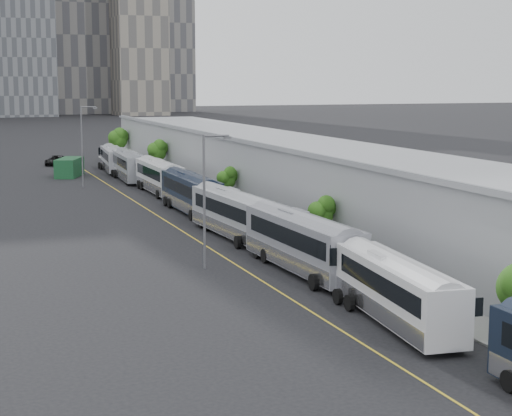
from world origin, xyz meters
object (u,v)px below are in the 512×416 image
bus_7 (130,168)px  bus_8 (113,161)px  suv (56,160)px  bus_5 (191,196)px  shipping_container (69,167)px  bus_3 (303,247)px  bus_2 (397,296)px  street_lamp_far (83,141)px  bus_4 (234,217)px  street_lamp_near (207,192)px  bus_6 (159,179)px

bus_7 → bus_8: bus_7 is taller
bus_7 → suv: (-6.43, 23.66, -0.86)m
bus_5 → shipping_container: (-6.86, 35.67, -0.39)m
bus_5 → bus_7: bearing=90.5°
bus_3 → bus_8: bearing=88.1°
bus_8 → suv: bus_8 is taller
bus_2 → suv: size_ratio=2.36×
street_lamp_far → bus_7: bearing=38.2°
bus_8 → shipping_container: 8.13m
bus_3 → shipping_container: bearing=94.2°
bus_2 → bus_4: bus_4 is taller
bus_3 → suv: (-6.48, 80.17, -0.97)m
bus_2 → street_lamp_far: size_ratio=1.28×
shipping_container → street_lamp_far: bearing=-67.6°
bus_2 → street_lamp_far: (-6.51, 64.50, 4.08)m
street_lamp_far → suv: 29.28m
street_lamp_near → street_lamp_far: 47.96m
bus_3 → bus_6: (0.61, 43.23, -0.10)m
bus_4 → bus_7: bearing=86.7°
bus_4 → street_lamp_far: street_lamp_far is taller
shipping_container → bus_6: bearing=-48.1°
bus_4 → bus_5: bearing=85.7°
bus_2 → suv: bearing=99.7°
bus_4 → bus_5: size_ratio=1.02×
bus_5 → bus_8: bus_5 is taller
street_lamp_far → shipping_container: street_lamp_far is taller
suv → bus_4: bearing=-62.4°
bus_2 → bus_3: bus_3 is taller
bus_7 → bus_8: bearing=92.1°
bus_2 → shipping_container: (-6.56, 76.94, -0.28)m
bus_5 → bus_7: (-0.16, 28.44, -0.03)m
bus_8 → street_lamp_far: size_ratio=1.26×
bus_5 → suv: bus_5 is taller
bus_2 → bus_8: (0.24, 81.38, -0.02)m
bus_2 → bus_4: size_ratio=0.93×
bus_4 → shipping_container: size_ratio=2.15×
shipping_container → suv: 16.44m
bus_5 → bus_6: bearing=88.3°
street_lamp_near → bus_8: bearing=84.9°
bus_2 → bus_5: (0.30, 41.27, 0.11)m
bus_8 → street_lamp_near: size_ratio=1.33×
shipping_container → bus_2: bearing=-63.0°
bus_8 → bus_7: bearing=-85.8°
bus_6 → shipping_container: (-7.36, 20.51, -0.36)m
bus_8 → street_lamp_near: street_lamp_near is taller
bus_4 → street_lamp_near: 12.56m
bus_8 → shipping_container: (-6.80, -4.44, -0.26)m
bus_2 → shipping_container: bearing=100.8°
bus_6 → bus_2: bearing=-90.6°
bus_7 → street_lamp_near: bearing=-93.6°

